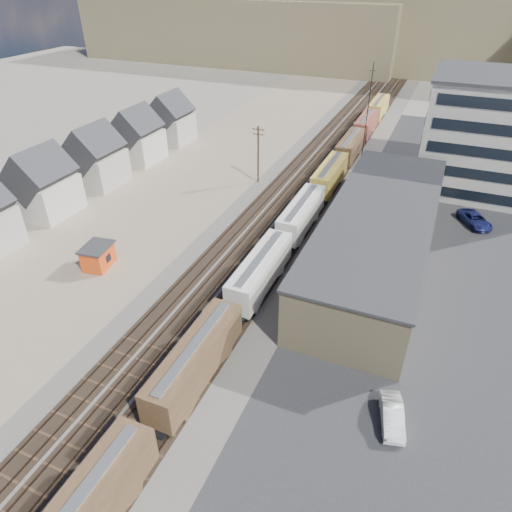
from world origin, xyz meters
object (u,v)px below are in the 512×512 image
at_px(utility_pole_north, 258,153).
at_px(parked_car_blue, 475,220).
at_px(parked_car_white, 392,416).
at_px(maintenance_shed, 98,256).
at_px(freight_train, 317,193).

xyz_separation_m(utility_pole_north, parked_car_blue, (35.33, -1.96, -4.44)).
bearing_deg(parked_car_white, utility_pole_north, 110.55).
xyz_separation_m(maintenance_shed, parked_car_white, (37.92, -9.48, -0.74)).
bearing_deg(utility_pole_north, maintenance_shed, -104.69).
xyz_separation_m(maintenance_shed, parked_car_blue, (43.78, 30.26, -0.69)).
relative_size(parked_car_white, parked_car_blue, 0.80).
distance_m(maintenance_shed, parked_car_blue, 53.23).
bearing_deg(utility_pole_north, parked_car_blue, -3.17).
relative_size(freight_train, maintenance_shed, 26.31).
bearing_deg(parked_car_blue, maintenance_shed, -176.83).
bearing_deg(maintenance_shed, parked_car_white, -14.03).
distance_m(freight_train, parked_car_white, 39.56).
relative_size(utility_pole_north, parked_car_blue, 1.61).
distance_m(maintenance_shed, parked_car_white, 39.09).
height_order(freight_train, utility_pole_north, utility_pole_north).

